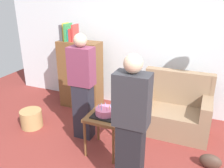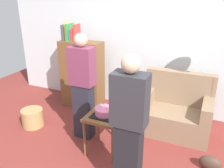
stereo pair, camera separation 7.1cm
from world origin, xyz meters
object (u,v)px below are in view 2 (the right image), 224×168
bookshelf (82,73)px  person_blowing_candles (83,87)px  person_holding_cake (129,129)px  handbag (210,163)px  birthday_cake (105,112)px  couch (175,112)px  wicker_basket (33,118)px  side_table (105,121)px

bookshelf → person_blowing_candles: bearing=-58.3°
person_holding_cake → handbag: (0.86, 0.76, -0.73)m
person_blowing_candles → birthday_cake: bearing=-6.9°
couch → handbag: bearing=-51.9°
person_holding_cake → wicker_basket: 2.20m
bookshelf → person_blowing_candles: size_ratio=0.99×
bookshelf → person_blowing_candles: 1.10m
birthday_cake → wicker_basket: bearing=175.0°
bookshelf → birthday_cake: bearing=-48.1°
birthday_cake → handbag: birthday_cake is taller
side_table → wicker_basket: 1.47m
birthday_cake → side_table: bearing=31.0°
person_blowing_candles → wicker_basket: person_blowing_candles is taller
person_holding_cake → handbag: 1.36m
couch → handbag: couch is taller
person_blowing_candles → handbag: size_ratio=5.82×
bookshelf → person_holding_cake: (1.59, -1.71, 0.15)m
bookshelf → wicker_basket: bearing=-110.7°
bookshelf → person_blowing_candles: person_blowing_candles is taller
side_table → handbag: side_table is taller
birthday_cake → person_blowing_candles: 0.55m
person_holding_cake → wicker_basket: (-1.98, 0.69, -0.68)m
side_table → person_holding_cake: size_ratio=0.36×
wicker_basket → side_table: bearing=-5.0°
couch → bookshelf: (-1.84, 0.19, 0.34)m
birthday_cake → person_holding_cake: bearing=-45.5°
side_table → wicker_basket: bearing=175.0°
couch → person_blowing_candles: person_blowing_candles is taller
person_holding_cake → handbag: size_ratio=5.82×
couch → side_table: couch is taller
birthday_cake → person_holding_cake: person_holding_cake is taller
wicker_basket → handbag: bearing=1.5°
bookshelf → side_table: size_ratio=2.78×
birthday_cake → wicker_basket: (-1.43, 0.12, -0.48)m
couch → birthday_cake: couch is taller
couch → birthday_cake: 1.29m
person_blowing_candles → handbag: bearing=18.1°
side_table → birthday_cake: bearing=-149.0°
handbag → birthday_cake: bearing=-172.0°
birthday_cake → handbag: 1.52m
couch → wicker_basket: bearing=-159.4°
bookshelf → birthday_cake: 1.55m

